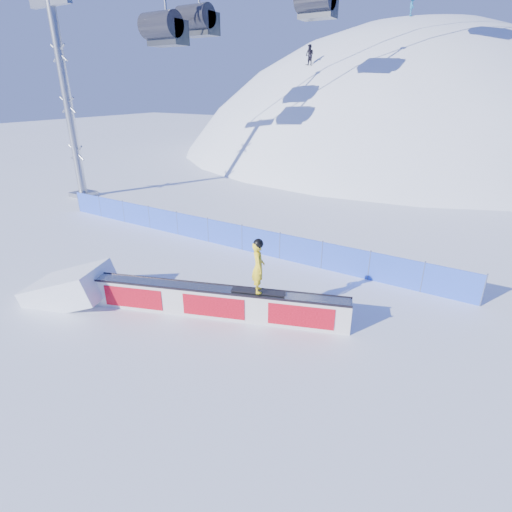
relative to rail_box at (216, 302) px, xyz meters
The scene contains 7 objects.
ground 3.63m from the rail_box, 166.28° to the left, with size 160.00×160.00×0.00m, color white.
snow_hill 46.81m from the rail_box, 94.66° to the left, with size 64.00×64.00×64.00m.
safety_fence 6.39m from the rail_box, 123.13° to the left, with size 22.05×0.05×1.30m.
rail_box is the anchor object (origin of this frame).
snow_ramp 5.51m from the rail_box, 160.43° to the right, with size 2.80×1.87×1.05m, color white, non-canonical shape.
snowboarder 2.02m from the rail_box, 19.57° to the left, with size 1.74×0.88×1.82m.
distant_skiers 33.59m from the rail_box, 90.79° to the left, with size 17.34×10.94×6.15m.
Camera 1 is at (10.69, -10.01, 7.11)m, focal length 28.00 mm.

